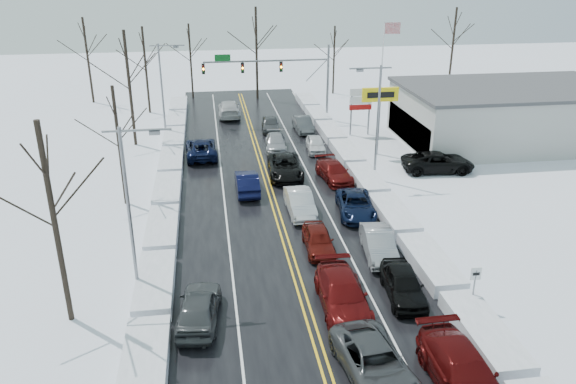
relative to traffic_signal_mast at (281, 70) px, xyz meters
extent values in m
plane|color=silver|center=(-3.45, -27.99, -5.48)|extent=(160.00, 160.00, 0.00)
cube|color=black|center=(-3.45, -25.99, -5.47)|extent=(14.00, 84.00, 0.01)
cube|color=silver|center=(-11.05, -25.99, -5.48)|extent=(1.92, 72.00, 0.80)
cube|color=silver|center=(4.15, -25.99, -5.48)|extent=(1.92, 72.00, 0.80)
cylinder|color=slate|center=(5.05, 0.01, -1.48)|extent=(0.24, 0.24, 8.00)
cylinder|color=slate|center=(-1.45, 0.01, 1.02)|extent=(13.00, 0.18, 0.18)
cylinder|color=slate|center=(3.85, 0.01, -0.08)|extent=(2.33, 0.10, 2.33)
cube|color=#0C591E|center=(-5.95, 0.01, 1.42)|extent=(1.60, 0.08, 0.70)
cube|color=black|center=(0.05, 0.01, 0.37)|extent=(0.32, 0.25, 1.05)
sphere|color=#3F0705|center=(0.05, -0.15, 0.67)|extent=(0.20, 0.20, 0.20)
sphere|color=orange|center=(0.05, -0.15, 0.37)|extent=(0.22, 0.22, 0.22)
sphere|color=black|center=(0.05, -0.15, 0.07)|extent=(0.20, 0.20, 0.20)
cube|color=black|center=(-3.95, 0.01, 0.37)|extent=(0.32, 0.25, 1.05)
sphere|color=#3F0705|center=(-3.95, -0.15, 0.67)|extent=(0.20, 0.20, 0.20)
sphere|color=orange|center=(-3.95, -0.15, 0.37)|extent=(0.22, 0.22, 0.22)
sphere|color=black|center=(-3.95, -0.15, 0.07)|extent=(0.20, 0.20, 0.20)
cube|color=black|center=(-7.95, 0.01, 0.37)|extent=(0.32, 0.25, 1.05)
sphere|color=#3F0705|center=(-7.95, -0.15, 0.67)|extent=(0.20, 0.20, 0.20)
sphere|color=orange|center=(-7.95, -0.15, 0.37)|extent=(0.22, 0.22, 0.22)
sphere|color=black|center=(-7.95, -0.15, 0.07)|extent=(0.20, 0.20, 0.20)
cylinder|color=slate|center=(7.05, -11.99, -2.68)|extent=(0.20, 0.20, 5.60)
cube|color=yellow|center=(7.05, -11.99, -0.08)|extent=(3.20, 0.30, 1.20)
cube|color=black|center=(7.05, -12.16, -0.08)|extent=(2.40, 0.04, 0.50)
cylinder|color=slate|center=(6.15, -5.99, -3.48)|extent=(0.16, 0.16, 4.00)
cylinder|color=slate|center=(7.95, -5.99, -3.48)|extent=(0.16, 0.16, 4.00)
cube|color=white|center=(7.05, -5.99, -1.18)|extent=(2.20, 0.22, 0.70)
cube|color=white|center=(7.05, -5.99, -1.98)|extent=(2.20, 0.22, 0.70)
cube|color=#A00D0C|center=(7.05, -5.99, -2.68)|extent=(2.20, 0.22, 0.50)
cylinder|color=slate|center=(4.75, -35.99, -4.38)|extent=(0.08, 0.08, 2.20)
cube|color=white|center=(4.75, -35.99, -3.48)|extent=(0.55, 0.05, 0.70)
cube|color=black|center=(4.75, -36.03, -3.48)|extent=(0.35, 0.02, 0.15)
cylinder|color=silver|center=(11.55, 2.01, -0.48)|extent=(0.14, 0.14, 10.00)
cube|color=#A8A8A4|center=(20.55, -9.99, -2.98)|extent=(20.00, 12.00, 5.00)
cube|color=#262628|center=(10.60, -9.99, -3.88)|extent=(0.10, 11.00, 2.80)
cube|color=#3F3F42|center=(20.55, -9.99, -0.33)|extent=(20.40, 12.40, 0.30)
cylinder|color=slate|center=(5.05, -17.99, -0.98)|extent=(0.18, 0.18, 9.00)
cylinder|color=slate|center=(4.25, -17.99, 3.32)|extent=(3.20, 0.12, 0.12)
cube|color=slate|center=(3.45, -17.99, 3.17)|extent=(0.50, 0.25, 0.18)
cylinder|color=slate|center=(-11.95, -31.99, -0.98)|extent=(0.18, 0.18, 9.00)
cylinder|color=slate|center=(-11.15, -31.99, 3.32)|extent=(3.20, 0.12, 0.12)
cube|color=slate|center=(-10.35, -31.99, 3.17)|extent=(0.50, 0.25, 0.18)
cylinder|color=slate|center=(-11.95, -3.99, -0.98)|extent=(0.18, 0.18, 9.00)
cylinder|color=slate|center=(-11.15, -3.99, 3.32)|extent=(3.20, 0.12, 0.12)
cube|color=slate|center=(-10.35, -3.99, 3.17)|extent=(0.50, 0.25, 0.18)
cylinder|color=#2D231C|center=(-14.95, -33.99, -0.48)|extent=(0.27, 0.27, 10.00)
cylinder|color=#2D231C|center=(-13.95, -19.99, -1.23)|extent=(0.23, 0.23, 8.50)
cylinder|color=#2D231C|center=(-14.65, -5.99, -0.23)|extent=(0.28, 0.28, 10.50)
cylinder|color=#2D231C|center=(-14.25, 6.01, -0.73)|extent=(0.25, 0.25, 9.50)
cylinder|color=#2D231C|center=(-21.45, 12.01, -0.48)|extent=(0.27, 0.27, 10.00)
cylinder|color=#2D231C|center=(-9.45, 13.01, -0.98)|extent=(0.24, 0.24, 9.00)
cylinder|color=#2D231C|center=(-1.45, 11.01, 0.02)|extent=(0.29, 0.29, 11.00)
cylinder|color=#2D231C|center=(8.55, 12.51, -1.23)|extent=(0.23, 0.23, 8.50)
cylinder|color=#2D231C|center=(24.55, 13.01, -0.23)|extent=(0.28, 0.28, 10.50)
imported|color=#3B3E40|center=(-1.54, -40.20, -5.48)|extent=(3.09, 5.67, 1.51)
imported|color=#540B0B|center=(-1.67, -35.01, -5.48)|extent=(2.41, 5.64, 1.62)
imported|color=#53100B|center=(-1.66, -28.87, -5.48)|extent=(1.77, 4.16, 1.40)
imported|color=silver|center=(-1.87, -23.48, -5.48)|extent=(1.71, 4.74, 1.56)
imported|color=black|center=(-1.85, -16.24, -5.48)|extent=(2.96, 5.85, 1.59)
imported|color=#919398|center=(-1.74, -9.36, -5.48)|extent=(2.30, 4.76, 1.33)
imported|color=#3E4043|center=(-1.54, -3.24, -5.48)|extent=(2.01, 4.35, 1.44)
imported|color=black|center=(1.68, -34.49, -5.48)|extent=(2.22, 4.66, 1.54)
imported|color=gray|center=(1.71, -30.06, -5.48)|extent=(2.10, 4.81, 1.54)
imported|color=black|center=(1.88, -24.23, -5.48)|extent=(2.92, 5.33, 1.42)
imported|color=#550C0B|center=(1.83, -17.72, -5.48)|extent=(2.58, 5.09, 1.42)
imported|color=silver|center=(1.76, -10.51, -5.48)|extent=(1.91, 4.08, 1.35)
imported|color=#414447|center=(1.74, -4.04, -5.48)|extent=(1.73, 4.54, 1.48)
imported|color=black|center=(-5.17, -19.15, -5.48)|extent=(1.67, 4.71, 1.55)
imported|color=black|center=(-8.52, -10.41, -5.48)|extent=(2.85, 5.79, 1.58)
imported|color=#BEBDC0|center=(-5.38, 3.03, -5.48)|extent=(2.53, 5.98, 1.72)
imported|color=#3D4042|center=(-8.75, -35.11, -5.48)|extent=(2.46, 4.96, 1.62)
imported|color=black|center=(10.71, -17.04, -5.48)|extent=(6.08, 3.21, 1.63)
imported|color=#424547|center=(13.48, -10.59, -5.48)|extent=(2.74, 5.68, 1.59)
imported|color=silver|center=(11.62, -7.43, -5.48)|extent=(1.71, 3.94, 1.32)
camera|label=1|loc=(-7.85, -58.16, 10.79)|focal=35.00mm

